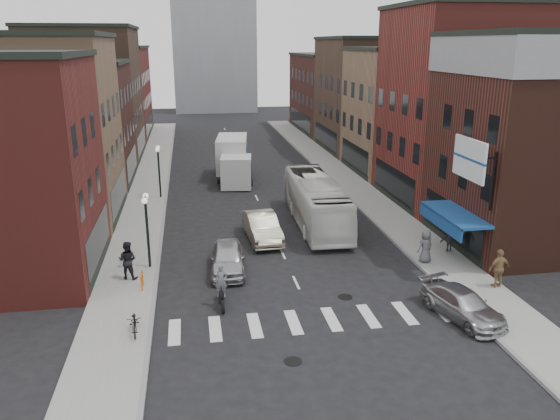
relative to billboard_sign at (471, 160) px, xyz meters
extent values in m
plane|color=black|center=(-8.59, -0.50, -6.13)|extent=(160.00, 160.00, 0.00)
cube|color=gray|center=(-17.09, 21.50, -6.06)|extent=(3.00, 74.00, 0.15)
cube|color=gray|center=(-0.09, 21.50, -6.06)|extent=(3.00, 74.00, 0.15)
cube|color=gray|center=(-15.59, 21.50, -6.13)|extent=(0.20, 74.00, 0.16)
cube|color=gray|center=(-1.59, 21.50, -6.13)|extent=(0.20, 74.00, 0.16)
cube|color=silver|center=(-8.59, -3.50, -6.13)|extent=(12.00, 2.20, 0.01)
cube|color=black|center=(-18.61, 4.00, -4.53)|extent=(0.08, 7.20, 2.20)
cube|color=#916C50|center=(-23.59, 13.50, -0.13)|extent=(10.00, 10.00, 12.00)
cube|color=black|center=(-18.61, 13.50, -4.53)|extent=(0.08, 8.00, 2.20)
cube|color=black|center=(-23.59, 13.50, 6.02)|extent=(10.30, 10.20, 0.30)
cube|color=#3F1F16|center=(-23.59, 23.50, -1.13)|extent=(10.00, 10.00, 10.00)
cube|color=black|center=(-18.61, 23.50, -4.53)|extent=(0.08, 8.00, 2.20)
cube|color=black|center=(-23.59, 23.50, 4.02)|extent=(10.30, 10.20, 0.30)
cube|color=#493324|center=(-23.59, 34.50, 0.37)|extent=(10.00, 12.00, 13.00)
cube|color=black|center=(-18.61, 34.50, -4.53)|extent=(0.08, 9.60, 2.20)
cube|color=black|center=(-23.59, 34.50, 7.02)|extent=(10.30, 12.20, 0.30)
cube|color=maroon|center=(-23.59, 48.50, -0.63)|extent=(10.00, 16.00, 11.00)
cube|color=black|center=(-18.61, 48.50, -4.53)|extent=(0.08, 12.80, 2.20)
cube|color=black|center=(-23.59, 48.50, 5.02)|extent=(10.30, 16.20, 0.30)
cube|color=#3F1F16|center=(6.41, 4.00, -0.13)|extent=(10.00, 9.00, 12.00)
cube|color=black|center=(1.43, 4.00, -4.53)|extent=(0.08, 7.20, 2.20)
cube|color=black|center=(6.41, 4.00, 6.02)|extent=(10.30, 9.20, 0.30)
cube|color=maroon|center=(6.41, 13.50, 0.87)|extent=(10.00, 10.00, 14.00)
cube|color=black|center=(1.43, 13.50, -4.53)|extent=(0.08, 8.00, 2.20)
cube|color=black|center=(6.41, 13.50, 8.02)|extent=(10.30, 10.20, 0.30)
cube|color=#916C50|center=(6.41, 23.50, -0.63)|extent=(10.00, 10.00, 11.00)
cube|color=black|center=(1.43, 23.50, -4.53)|extent=(0.08, 8.00, 2.20)
cube|color=black|center=(6.41, 23.50, 5.02)|extent=(10.30, 10.20, 0.30)
cube|color=#493324|center=(6.41, 34.50, -0.13)|extent=(10.00, 12.00, 12.00)
cube|color=black|center=(1.43, 34.50, -4.53)|extent=(0.08, 9.60, 2.20)
cube|color=black|center=(6.41, 34.50, 6.02)|extent=(10.30, 12.20, 0.30)
cube|color=#3F1F16|center=(6.41, 48.50, -1.13)|extent=(10.00, 16.00, 10.00)
cube|color=black|center=(1.43, 48.50, -4.53)|extent=(0.08, 12.80, 2.20)
cube|color=black|center=(6.41, 48.50, 4.02)|extent=(10.30, 16.20, 0.30)
cube|color=navy|center=(0.51, 2.00, -3.43)|extent=(1.80, 5.00, 0.15)
cube|color=navy|center=(-0.34, 2.00, -3.78)|extent=(0.10, 5.00, 0.70)
cylinder|color=black|center=(1.31, 0.00, -1.13)|extent=(0.12, 0.12, 3.00)
cylinder|color=black|center=(0.61, 0.00, 0.07)|extent=(1.40, 0.08, 0.08)
cube|color=silver|center=(-0.09, 0.00, 0.07)|extent=(0.12, 3.00, 2.00)
cylinder|color=black|center=(-15.99, 3.50, -4.13)|extent=(0.14, 0.14, 4.00)
cylinder|color=black|center=(-15.99, 3.50, -2.13)|extent=(0.06, 0.90, 0.06)
sphere|color=white|center=(-15.99, 3.05, -2.18)|extent=(0.32, 0.32, 0.32)
sphere|color=white|center=(-15.99, 3.95, -2.18)|extent=(0.32, 0.32, 0.32)
cylinder|color=black|center=(-15.99, 17.50, -4.13)|extent=(0.14, 0.14, 4.00)
cylinder|color=black|center=(-15.99, 17.50, -2.13)|extent=(0.06, 0.90, 0.06)
sphere|color=white|center=(-15.99, 17.05, -2.18)|extent=(0.32, 0.32, 0.32)
sphere|color=white|center=(-15.99, 17.95, -2.18)|extent=(0.32, 0.32, 0.32)
cylinder|color=#D8590C|center=(-16.19, 0.50, -5.58)|extent=(0.08, 0.08, 0.80)
cylinder|color=#D8590C|center=(-16.19, 1.10, -5.58)|extent=(0.08, 0.08, 0.80)
cube|color=silver|center=(-9.87, 19.78, -4.74)|extent=(2.79, 2.97, 2.58)
cube|color=black|center=(-9.87, 19.78, -4.48)|extent=(2.68, 1.75, 1.13)
cube|color=silver|center=(-9.87, 23.70, -3.97)|extent=(3.23, 5.64, 2.99)
cube|color=navy|center=(-9.87, 23.70, -3.97)|extent=(2.86, 2.37, 1.24)
cube|color=black|center=(-9.87, 23.49, -5.67)|extent=(3.09, 6.93, 0.36)
cylinder|color=black|center=(-11.05, 19.99, -5.67)|extent=(0.29, 0.93, 0.93)
cylinder|color=black|center=(-8.68, 19.99, -5.67)|extent=(0.29, 0.93, 0.93)
cylinder|color=black|center=(-11.05, 23.49, -5.67)|extent=(0.29, 0.93, 0.93)
cylinder|color=black|center=(-8.68, 23.49, -5.67)|extent=(0.29, 0.93, 0.93)
cylinder|color=black|center=(-11.05, 25.55, -5.67)|extent=(0.29, 0.93, 0.93)
cylinder|color=black|center=(-8.68, 25.55, -5.67)|extent=(0.29, 0.93, 0.93)
cylinder|color=black|center=(-12.46, -0.72, -5.82)|extent=(0.13, 0.62, 0.62)
cylinder|color=black|center=(-12.46, -2.12, -5.82)|extent=(0.13, 0.62, 0.62)
cube|color=black|center=(-12.46, -1.42, -5.62)|extent=(0.36, 1.14, 0.33)
cube|color=black|center=(-12.46, -0.90, -5.24)|extent=(0.52, 0.11, 0.06)
imported|color=#5C5F64|center=(-12.46, -1.51, -4.85)|extent=(0.60, 0.43, 1.54)
imported|color=silver|center=(-5.50, 9.48, -4.56)|extent=(3.02, 11.36, 3.14)
imported|color=silver|center=(-11.90, 2.50, -5.38)|extent=(2.08, 4.53, 1.50)
imported|color=beige|center=(-9.45, 7.01, -5.30)|extent=(2.09, 5.15, 1.66)
imported|color=#A8A8AD|center=(-2.09, -4.33, -5.50)|extent=(2.82, 4.70, 1.27)
imported|color=black|center=(-16.18, -3.50, -5.55)|extent=(0.73, 1.70, 0.87)
imported|color=black|center=(-16.96, 2.14, -4.99)|extent=(1.09, 0.84, 1.98)
imported|color=black|center=(0.85, 2.98, -5.20)|extent=(1.07, 0.64, 1.56)
imported|color=olive|center=(1.01, -1.92, -5.00)|extent=(1.22, 0.74, 1.96)
imported|color=#525459|center=(-1.19, 1.69, -5.07)|extent=(1.02, 0.81, 1.82)
camera|label=1|loc=(-13.58, -24.35, 5.51)|focal=35.00mm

